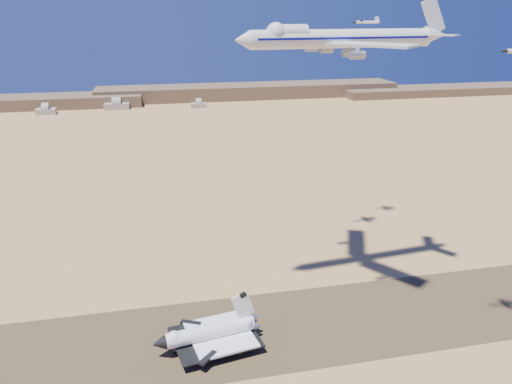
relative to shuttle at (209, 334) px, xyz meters
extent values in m
plane|color=tan|center=(8.46, 4.78, -5.13)|extent=(1200.00, 1200.00, 0.00)
cube|color=brown|center=(8.46, 4.78, -5.10)|extent=(600.00, 50.00, 0.06)
cube|color=brown|center=(128.46, 544.78, 3.87)|extent=(420.00, 60.00, 18.00)
cube|color=brown|center=(408.46, 514.78, 0.37)|extent=(300.00, 60.00, 11.00)
cube|color=#A29F8F|center=(-131.54, 474.78, -1.88)|extent=(22.00, 14.00, 6.50)
cube|color=#A29F8F|center=(-51.54, 489.78, -1.38)|extent=(30.00, 15.00, 7.50)
cube|color=#A29F8F|center=(48.46, 479.78, -2.38)|extent=(19.00, 12.50, 5.50)
cylinder|color=white|center=(0.09, 0.01, 0.72)|extent=(31.71, 10.60, 5.47)
cone|color=black|center=(-17.43, -2.95, 0.72)|extent=(5.20, 5.85, 5.19)
sphere|color=white|center=(-12.43, -2.10, 1.51)|extent=(5.08, 5.08, 5.08)
cube|color=white|center=(3.93, 0.67, -1.52)|extent=(25.08, 26.68, 0.88)
cube|color=black|center=(2.01, 0.34, -1.96)|extent=(32.78, 27.98, 0.49)
cube|color=white|center=(12.60, 2.13, 8.34)|extent=(9.04, 2.18, 11.24)
cylinder|color=gray|center=(-12.43, -2.10, -3.57)|extent=(0.35, 0.35, 3.12)
cylinder|color=black|center=(-12.43, -2.10, -4.60)|extent=(1.13, 0.61, 1.07)
cylinder|color=gray|center=(6.67, -3.82, -3.57)|extent=(0.35, 0.35, 3.12)
cylinder|color=black|center=(6.67, -3.82, -4.60)|extent=(1.13, 0.61, 1.07)
cylinder|color=gray|center=(5.05, 5.80, -3.57)|extent=(0.35, 0.35, 3.12)
cylinder|color=black|center=(5.05, 5.80, -4.60)|extent=(1.13, 0.61, 1.07)
cylinder|color=silver|center=(56.83, 31.89, 97.76)|extent=(72.26, 13.51, 6.77)
cone|color=silver|center=(18.38, 28.25, 97.76)|extent=(5.90, 7.24, 6.77)
sphere|color=silver|center=(30.49, 29.40, 100.20)|extent=(6.98, 6.98, 6.98)
cube|color=silver|center=(60.52, 15.23, 96.49)|extent=(25.42, 31.74, 0.74)
cube|color=silver|center=(57.34, 48.94, 96.49)|extent=(20.99, 32.96, 0.74)
cube|color=silver|center=(95.39, 28.62, 98.82)|extent=(11.48, 12.86, 0.53)
cube|color=silver|center=(94.10, 42.31, 98.82)|extent=(10.14, 13.00, 0.53)
cube|color=silver|center=(94.74, 35.47, 105.70)|extent=(12.08, 1.87, 15.12)
cylinder|color=gray|center=(55.61, 22.21, 93.32)|extent=(5.53, 3.24, 2.75)
cylinder|color=gray|center=(54.40, 12.53, 93.32)|extent=(5.53, 3.24, 2.75)
cylinder|color=gray|center=(53.82, 41.17, 93.32)|extent=(5.53, 3.24, 2.75)
cylinder|color=gray|center=(50.82, 50.45, 93.32)|extent=(5.53, 3.24, 2.75)
imported|color=#E1470D|center=(5.97, -4.59, -4.12)|extent=(0.53, 0.74, 1.90)
imported|color=#E1470D|center=(9.47, -7.94, -4.13)|extent=(0.98, 1.04, 1.88)
imported|color=#E1470D|center=(7.03, -7.50, -4.25)|extent=(1.08, 0.88, 1.65)
cone|color=black|center=(86.22, -18.21, 96.21)|extent=(2.43, 1.30, 1.19)
cylinder|color=silver|center=(74.13, 76.22, 96.42)|extent=(12.95, 3.66, 1.50)
cone|color=black|center=(66.51, 74.91, 96.42)|extent=(2.99, 1.85, 1.40)
sphere|color=black|center=(70.96, 75.67, 96.95)|extent=(1.50, 1.50, 1.50)
cube|color=silver|center=(75.19, 76.40, 96.20)|extent=(5.16, 9.10, 0.27)
cube|color=silver|center=(79.42, 77.13, 96.42)|extent=(3.24, 5.69, 0.21)
cube|color=silver|center=(79.63, 77.16, 97.92)|extent=(3.25, 0.81, 3.63)
cylinder|color=silver|center=(91.78, 89.07, 102.50)|extent=(11.55, 1.85, 1.34)
cone|color=black|center=(84.88, 89.38, 102.50)|extent=(2.55, 1.36, 1.25)
sphere|color=black|center=(88.91, 89.20, 102.98)|extent=(1.34, 1.34, 1.34)
cube|color=silver|center=(92.74, 89.03, 102.30)|extent=(3.69, 7.81, 0.24)
cube|color=silver|center=(96.57, 88.86, 102.50)|extent=(2.32, 4.88, 0.19)
cube|color=silver|center=(96.76, 88.85, 103.84)|extent=(2.91, 0.37, 3.24)
camera|label=1|loc=(-15.94, -148.80, 106.41)|focal=35.00mm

